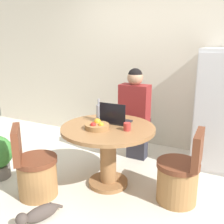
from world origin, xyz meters
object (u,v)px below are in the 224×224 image
(dining_table, at_px, (108,144))
(person_seated, at_px, (135,111))
(laptop, at_px, (115,119))
(bottle, at_px, (99,112))
(chair_right_side, at_px, (179,178))
(fruit_bowl, at_px, (97,126))
(chair_near_left_corner, at_px, (35,173))
(cat, at_px, (39,214))

(dining_table, bearing_deg, person_seated, 87.87)
(laptop, xyz_separation_m, bottle, (-0.23, 0.01, 0.05))
(chair_right_side, bearing_deg, fruit_bowl, -83.05)
(person_seated, bearing_deg, bottle, 67.46)
(chair_right_side, xyz_separation_m, bottle, (-1.05, 0.13, 0.56))
(dining_table, xyz_separation_m, person_seated, (0.03, 0.76, 0.21))
(chair_right_side, bearing_deg, dining_table, -90.00)
(person_seated, distance_m, bottle, 0.65)
(chair_near_left_corner, bearing_deg, person_seated, -68.78)
(chair_right_side, height_order, person_seated, person_seated)
(bottle, bearing_deg, cat, -93.29)
(chair_near_left_corner, xyz_separation_m, fruit_bowl, (0.53, 0.46, 0.49))
(laptop, relative_size, bottle, 1.22)
(laptop, bearing_deg, chair_right_side, 171.69)
(dining_table, xyz_separation_m, fruit_bowl, (-0.08, -0.12, 0.25))
(dining_table, distance_m, chair_right_side, 0.87)
(laptop, distance_m, cat, 1.31)
(chair_near_left_corner, distance_m, fruit_bowl, 0.86)
(dining_table, xyz_separation_m, cat, (-0.28, -0.90, -0.44))
(chair_near_left_corner, distance_m, chair_right_side, 1.56)
(chair_right_side, bearing_deg, bottle, -99.76)
(laptop, bearing_deg, person_seated, -91.75)
(chair_near_left_corner, xyz_separation_m, laptop, (0.62, 0.73, 0.51))
(dining_table, height_order, bottle, bottle)
(person_seated, xyz_separation_m, cat, (-0.31, -1.67, -0.65))
(chair_right_side, xyz_separation_m, person_seated, (-0.81, 0.72, 0.46))
(chair_near_left_corner, bearing_deg, fruit_bowl, -92.54)
(chair_right_side, distance_m, person_seated, 1.18)
(bottle, relative_size, cat, 0.60)
(chair_right_side, height_order, fruit_bowl, fruit_bowl)
(chair_right_side, bearing_deg, chair_near_left_corner, -69.63)
(chair_right_side, xyz_separation_m, laptop, (-0.82, 0.12, 0.51))
(laptop, relative_size, fruit_bowl, 1.22)
(dining_table, relative_size, person_seated, 0.81)
(dining_table, distance_m, bottle, 0.42)
(person_seated, bearing_deg, cat, 79.54)
(person_seated, bearing_deg, chair_near_left_corner, 64.56)
(person_seated, relative_size, bottle, 4.91)
(chair_near_left_corner, relative_size, cat, 1.79)
(bottle, bearing_deg, laptop, -2.91)
(dining_table, relative_size, chair_right_side, 1.33)
(fruit_bowl, relative_size, bottle, 1.00)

